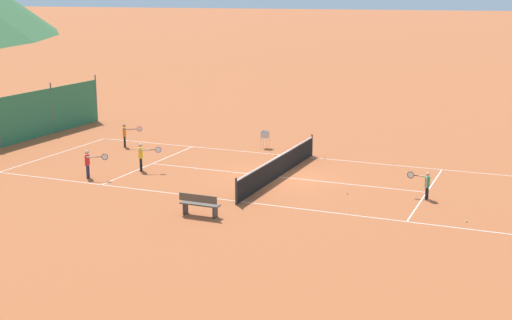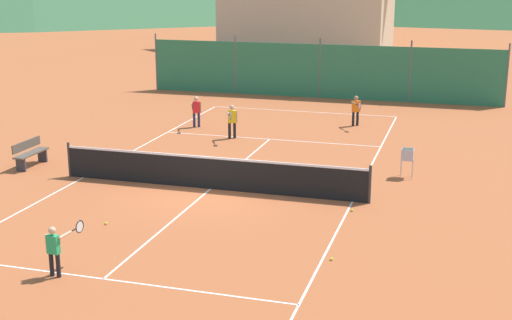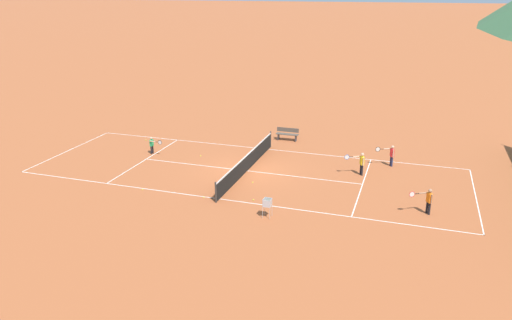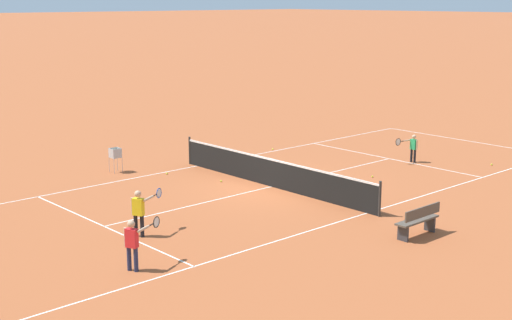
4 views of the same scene
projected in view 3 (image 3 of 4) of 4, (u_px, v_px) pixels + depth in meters
ground_plane at (247, 171)px, 27.97m from camera, size 600.00×600.00×0.00m
court_line_markings at (247, 171)px, 27.97m from camera, size 8.25×23.85×0.01m
tennis_net at (247, 162)px, 27.81m from camera, size 9.18×0.08×1.06m
player_near_baseline at (428, 199)px, 22.49m from camera, size 0.52×1.03×1.22m
player_far_baseline at (361, 162)px, 27.16m from camera, size 0.47×1.07×1.27m
player_far_service at (391, 154)px, 28.51m from camera, size 0.42×1.06×1.23m
player_near_service at (152, 144)px, 30.57m from camera, size 0.42×0.92×1.09m
tennis_ball_far_corner at (253, 182)px, 26.26m from camera, size 0.07×0.07×0.07m
tennis_ball_alley_left at (204, 197)px, 24.42m from camera, size 0.07×0.07×0.07m
tennis_ball_by_net_left at (146, 140)px, 33.41m from camera, size 0.07×0.07×0.07m
tennis_ball_service_box at (201, 156)px, 30.32m from camera, size 0.07×0.07×0.07m
tennis_ball_near_corner at (253, 200)px, 24.11m from camera, size 0.07×0.07×0.07m
tennis_ball_alley_right at (143, 190)px, 25.33m from camera, size 0.07×0.07×0.07m
ball_hopper at (267, 204)px, 22.17m from camera, size 0.36×0.36×0.89m
courtside_bench at (287, 134)px, 33.32m from camera, size 0.36×1.50×0.84m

